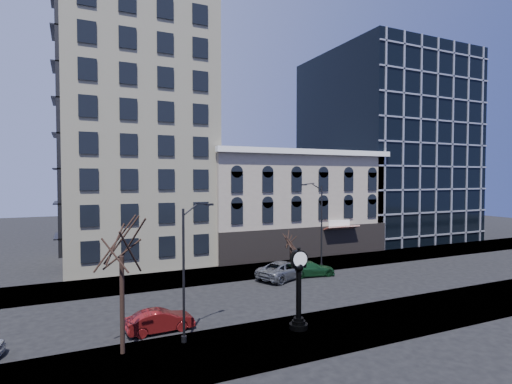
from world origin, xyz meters
name	(u,v)px	position (x,y,z in m)	size (l,w,h in m)	color
ground	(254,298)	(0.00, 0.00, 0.00)	(160.00, 160.00, 0.00)	black
sidewalk_far	(219,274)	(0.00, 8.00, 0.06)	(160.00, 6.00, 0.12)	gray
sidewalk_near	(310,334)	(0.00, -8.00, 0.06)	(160.00, 6.00, 0.12)	gray
cream_tower	(135,88)	(-6.11, 18.88, 19.32)	(15.90, 15.40, 42.50)	beige
victorian_row	(289,204)	(12.00, 15.89, 6.00)	(22.60, 11.19, 12.50)	gray
glass_office	(384,148)	(32.00, 20.91, 14.00)	(20.00, 20.15, 28.00)	black
street_clock	(299,292)	(-0.33, -7.19, 2.36)	(1.13, 1.13, 4.96)	black
street_lamp_near	(192,235)	(-6.59, -6.00, 6.05)	(1.92, 0.97, 7.86)	black
street_lamp_far	(316,203)	(9.61, 6.13, 6.74)	(2.25, 0.71, 8.77)	black
bare_tree_near	(121,235)	(-10.37, -6.27, 6.30)	(4.76, 4.76, 8.17)	black
bare_tree_far	(291,236)	(6.94, 6.45, 3.45)	(2.58, 2.58, 4.43)	black
car_near_b	(160,321)	(-7.95, -3.81, 0.66)	(1.40, 4.01, 1.32)	maroon
car_far_a	(285,270)	(4.93, 4.12, 0.81)	(2.69, 5.83, 1.62)	#595B60
car_far_b	(310,269)	(7.60, 4.00, 0.69)	(1.95, 4.79, 1.39)	#143F1E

